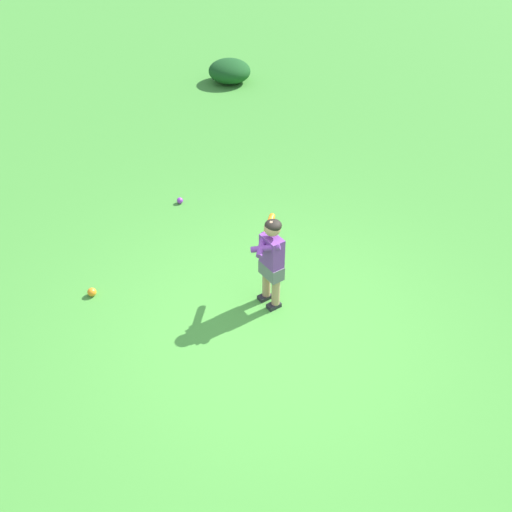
# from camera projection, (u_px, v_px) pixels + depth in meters

# --- Properties ---
(ground_plane) EXTENTS (40.00, 40.00, 0.00)m
(ground_plane) POSITION_uv_depth(u_px,v_px,m) (270.00, 333.00, 5.59)
(ground_plane) COLOR #479338
(child_batter) EXTENTS (0.50, 0.53, 1.08)m
(child_batter) POSITION_uv_depth(u_px,v_px,m) (271.00, 255.00, 5.57)
(child_batter) COLOR #232328
(child_batter) RESTS_ON ground
(play_ball_center_lawn) EXTENTS (0.09, 0.09, 0.09)m
(play_ball_center_lawn) POSITION_uv_depth(u_px,v_px,m) (180.00, 201.00, 7.55)
(play_ball_center_lawn) COLOR purple
(play_ball_center_lawn) RESTS_ON ground
(play_ball_far_left) EXTENTS (0.10, 0.10, 0.10)m
(play_ball_far_left) POSITION_uv_depth(u_px,v_px,m) (92.00, 292.00, 6.02)
(play_ball_far_left) COLOR orange
(play_ball_far_left) RESTS_ON ground
(shrub_right_background) EXTENTS (0.86, 0.89, 0.47)m
(shrub_right_background) POSITION_uv_depth(u_px,v_px,m) (230.00, 71.00, 11.17)
(shrub_right_background) COLOR #194C1E
(shrub_right_background) RESTS_ON ground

